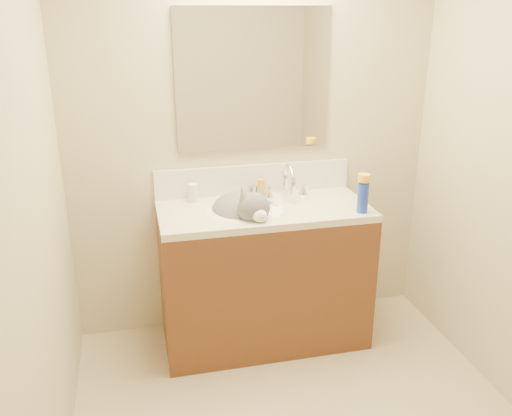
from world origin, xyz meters
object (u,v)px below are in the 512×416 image
pill_bottle (193,193)px  amber_bottle (261,188)px  faucet (288,184)px  cat (243,213)px  spray_can (363,198)px  vanity_cabinet (264,278)px  silver_jar (252,191)px  basin (245,223)px

pill_bottle → amber_bottle: bearing=-0.2°
faucet → amber_bottle: faucet is taller
cat → spray_can: size_ratio=3.01×
pill_bottle → faucet: bearing=-6.2°
vanity_cabinet → cat: cat is taller
silver_jar → spray_can: size_ratio=0.39×
cat → amber_bottle: 0.27m
vanity_cabinet → basin: basin is taller
silver_jar → amber_bottle: (0.05, -0.01, 0.02)m
faucet → cat: (-0.31, -0.15, -0.10)m
amber_bottle → cat: bearing=-126.6°
vanity_cabinet → pill_bottle: size_ratio=11.28×
spray_can → amber_bottle: bearing=140.7°
pill_bottle → spray_can: size_ratio=0.64×
cat → pill_bottle: size_ratio=4.70×
basin → silver_jar: bearing=67.6°
basin → amber_bottle: amber_bottle is taller
basin → amber_bottle: size_ratio=4.25×
faucet → amber_bottle: bearing=158.5°
cat → spray_can: cat is taller
faucet → pill_bottle: faucet is taller
basin → faucet: size_ratio=1.61×
pill_bottle → spray_can: 0.97m
vanity_cabinet → amber_bottle: size_ratio=11.33×
amber_bottle → spray_can: spray_can is taller
basin → cat: cat is taller
basin → pill_bottle: size_ratio=4.23×
faucet → basin: bearing=-150.9°
basin → pill_bottle: (-0.26, 0.23, 0.12)m
cat → basin: bearing=-83.7°
silver_jar → basin: bearing=-112.4°
pill_bottle → silver_jar: bearing=1.8°
pill_bottle → spray_can: spray_can is taller
vanity_cabinet → faucet: (0.18, 0.14, 0.54)m
cat → amber_bottle: bearing=39.7°
basin → cat: bearing=110.1°
amber_bottle → vanity_cabinet: bearing=-98.7°
silver_jar → amber_bottle: bearing=-14.3°
faucet → spray_can: size_ratio=1.69×
silver_jar → faucet: bearing=-19.7°
pill_bottle → cat: bearing=-39.8°
amber_bottle → pill_bottle: bearing=179.8°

